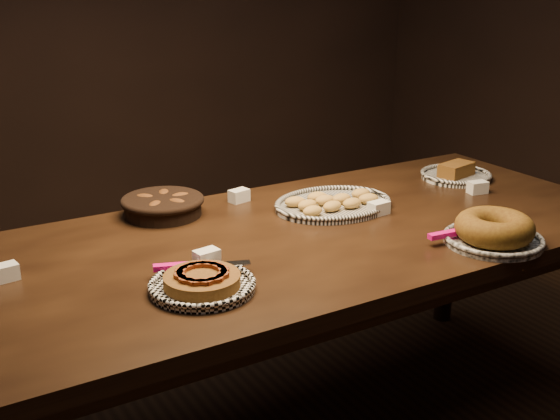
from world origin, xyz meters
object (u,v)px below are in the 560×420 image
buffet_table (287,257)px  madeleine_platter (333,203)px  bundt_cake_plate (494,232)px  apple_tart_plate (202,283)px

buffet_table → madeleine_platter: bearing=28.0°
buffet_table → bundt_cake_plate: size_ratio=7.17×
apple_tart_plate → bundt_cake_plate: bundt_cake_plate is taller
madeleine_platter → buffet_table: bearing=-141.2°
buffet_table → bundt_cake_plate: bundt_cake_plate is taller
apple_tart_plate → bundt_cake_plate: 0.91m
madeleine_platter → bundt_cake_plate: (0.23, -0.53, 0.02)m
madeleine_platter → bundt_cake_plate: bundt_cake_plate is taller
apple_tart_plate → bundt_cake_plate: size_ratio=0.93×
apple_tart_plate → bundt_cake_plate: (0.90, -0.16, 0.02)m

